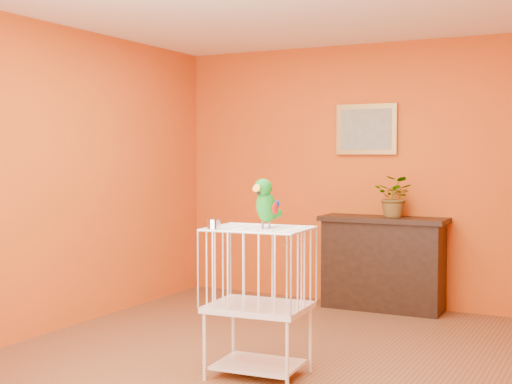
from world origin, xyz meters
The scene contains 8 objects.
ground centered at (0.00, 0.00, 0.00)m, with size 4.50×4.50×0.00m, color brown.
room_shell centered at (0.00, 0.00, 1.58)m, with size 4.50×4.50×4.50m.
console_cabinet centered at (0.24, 2.04, 0.45)m, with size 1.21×0.44×0.90m.
potted_plant centered at (0.35, 1.99, 1.05)m, with size 0.36×0.40×0.31m, color #26722D.
framed_picture centered at (0.00, 2.22, 1.75)m, with size 0.62×0.04×0.50m.
birdcage centered at (0.10, -0.37, 0.52)m, with size 0.68×0.54×1.01m.
feed_cup centered at (-0.12, -0.58, 1.04)m, with size 0.09×0.09×0.06m, color silver.
parrot centered at (0.15, -0.36, 1.18)m, with size 0.17×0.30×0.33m.
Camera 1 is at (2.24, -4.60, 1.50)m, focal length 50.00 mm.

